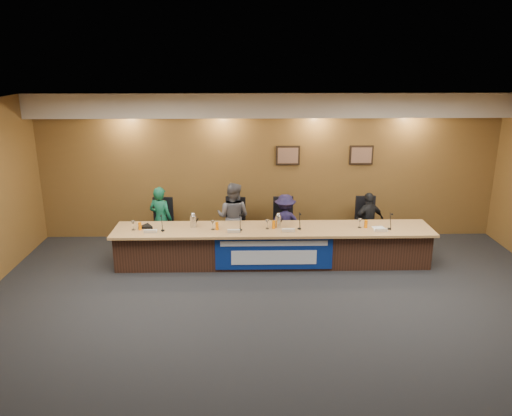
# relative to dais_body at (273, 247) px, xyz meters

# --- Properties ---
(floor) EXTENTS (10.00, 10.00, 0.00)m
(floor) POSITION_rel_dais_body_xyz_m (0.00, -2.40, -0.35)
(floor) COLOR black
(floor) RESTS_ON ground
(ceiling) EXTENTS (10.00, 8.00, 0.04)m
(ceiling) POSITION_rel_dais_body_xyz_m (0.00, -2.40, 2.85)
(ceiling) COLOR silver
(ceiling) RESTS_ON wall_back
(wall_back) EXTENTS (10.00, 0.04, 3.20)m
(wall_back) POSITION_rel_dais_body_xyz_m (0.00, 1.60, 1.25)
(wall_back) COLOR brown
(wall_back) RESTS_ON floor
(soffit) EXTENTS (10.00, 0.50, 0.50)m
(soffit) POSITION_rel_dais_body_xyz_m (0.00, 1.35, 2.60)
(soffit) COLOR beige
(soffit) RESTS_ON wall_back
(dais_body) EXTENTS (6.00, 0.80, 0.70)m
(dais_body) POSITION_rel_dais_body_xyz_m (0.00, 0.00, 0.00)
(dais_body) COLOR #381F15
(dais_body) RESTS_ON floor
(dais_top) EXTENTS (6.10, 0.95, 0.05)m
(dais_top) POSITION_rel_dais_body_xyz_m (0.00, -0.05, 0.38)
(dais_top) COLOR #B2834E
(dais_top) RESTS_ON dais_body
(banner) EXTENTS (2.20, 0.02, 0.65)m
(banner) POSITION_rel_dais_body_xyz_m (0.00, -0.41, 0.03)
(banner) COLOR navy
(banner) RESTS_ON dais_body
(banner_text_upper) EXTENTS (2.00, 0.01, 0.10)m
(banner_text_upper) POSITION_rel_dais_body_xyz_m (0.00, -0.43, 0.23)
(banner_text_upper) COLOR silver
(banner_text_upper) RESTS_ON banner
(banner_text_lower) EXTENTS (1.60, 0.01, 0.28)m
(banner_text_lower) POSITION_rel_dais_body_xyz_m (0.00, -0.43, -0.05)
(banner_text_lower) COLOR silver
(banner_text_lower) RESTS_ON banner
(wall_photo_left) EXTENTS (0.52, 0.04, 0.42)m
(wall_photo_left) POSITION_rel_dais_body_xyz_m (0.40, 1.57, 1.50)
(wall_photo_left) COLOR black
(wall_photo_left) RESTS_ON wall_back
(wall_photo_right) EXTENTS (0.52, 0.04, 0.42)m
(wall_photo_right) POSITION_rel_dais_body_xyz_m (2.00, 1.57, 1.50)
(wall_photo_right) COLOR black
(wall_photo_right) RESTS_ON wall_back
(panelist_a) EXTENTS (0.59, 0.49, 1.38)m
(panelist_a) POSITION_rel_dais_body_xyz_m (-2.27, 0.72, 0.34)
(panelist_a) COLOR #105035
(panelist_a) RESTS_ON floor
(panelist_b) EXTENTS (0.85, 0.75, 1.46)m
(panelist_b) POSITION_rel_dais_body_xyz_m (-0.78, 0.72, 0.38)
(panelist_b) COLOR #525055
(panelist_b) RESTS_ON floor
(panelist_c) EXTENTS (0.78, 0.45, 1.20)m
(panelist_c) POSITION_rel_dais_body_xyz_m (0.29, 0.72, 0.25)
(panelist_c) COLOR #1C173A
(panelist_c) RESTS_ON floor
(panelist_d) EXTENTS (0.78, 0.53, 1.23)m
(panelist_d) POSITION_rel_dais_body_xyz_m (2.03, 0.72, 0.27)
(panelist_d) COLOR black
(panelist_d) RESTS_ON floor
(office_chair_a) EXTENTS (0.49, 0.49, 0.08)m
(office_chair_a) POSITION_rel_dais_body_xyz_m (-2.27, 0.82, 0.13)
(office_chair_a) COLOR black
(office_chair_a) RESTS_ON floor
(office_chair_b) EXTENTS (0.57, 0.57, 0.08)m
(office_chair_b) POSITION_rel_dais_body_xyz_m (-0.78, 0.82, 0.13)
(office_chair_b) COLOR black
(office_chair_b) RESTS_ON floor
(office_chair_c) EXTENTS (0.52, 0.52, 0.08)m
(office_chair_c) POSITION_rel_dais_body_xyz_m (0.29, 0.82, 0.13)
(office_chair_c) COLOR black
(office_chair_c) RESTS_ON floor
(office_chair_d) EXTENTS (0.49, 0.49, 0.08)m
(office_chair_d) POSITION_rel_dais_body_xyz_m (2.03, 0.82, 0.13)
(office_chair_d) COLOR black
(office_chair_d) RESTS_ON floor
(nameplate_a) EXTENTS (0.24, 0.08, 0.10)m
(nameplate_a) POSITION_rel_dais_body_xyz_m (-2.31, -0.29, 0.45)
(nameplate_a) COLOR white
(nameplate_a) RESTS_ON dais_top
(microphone_a) EXTENTS (0.07, 0.07, 0.02)m
(microphone_a) POSITION_rel_dais_body_xyz_m (-2.09, -0.16, 0.41)
(microphone_a) COLOR black
(microphone_a) RESTS_ON dais_top
(juice_glass_a) EXTENTS (0.06, 0.06, 0.15)m
(juice_glass_a) POSITION_rel_dais_body_xyz_m (-2.53, -0.09, 0.47)
(juice_glass_a) COLOR orange
(juice_glass_a) RESTS_ON dais_top
(water_glass_a) EXTENTS (0.08, 0.08, 0.18)m
(water_glass_a) POSITION_rel_dais_body_xyz_m (-2.66, -0.09, 0.49)
(water_glass_a) COLOR silver
(water_glass_a) RESTS_ON dais_top
(nameplate_b) EXTENTS (0.24, 0.08, 0.10)m
(nameplate_b) POSITION_rel_dais_body_xyz_m (-0.75, -0.32, 0.45)
(nameplate_b) COLOR white
(nameplate_b) RESTS_ON dais_top
(microphone_b) EXTENTS (0.07, 0.07, 0.02)m
(microphone_b) POSITION_rel_dais_body_xyz_m (-0.63, -0.16, 0.41)
(microphone_b) COLOR black
(microphone_b) RESTS_ON dais_top
(juice_glass_b) EXTENTS (0.06, 0.06, 0.15)m
(juice_glass_b) POSITION_rel_dais_body_xyz_m (-1.07, -0.12, 0.47)
(juice_glass_b) COLOR orange
(juice_glass_b) RESTS_ON dais_top
(water_glass_b) EXTENTS (0.08, 0.08, 0.18)m
(water_glass_b) POSITION_rel_dais_body_xyz_m (-1.15, -0.11, 0.49)
(water_glass_b) COLOR silver
(water_glass_b) RESTS_ON dais_top
(nameplate_c) EXTENTS (0.24, 0.08, 0.10)m
(nameplate_c) POSITION_rel_dais_body_xyz_m (0.28, -0.30, 0.45)
(nameplate_c) COLOR white
(nameplate_c) RESTS_ON dais_top
(microphone_c) EXTENTS (0.07, 0.07, 0.02)m
(microphone_c) POSITION_rel_dais_body_xyz_m (0.50, -0.12, 0.41)
(microphone_c) COLOR black
(microphone_c) RESTS_ON dais_top
(juice_glass_c) EXTENTS (0.06, 0.06, 0.15)m
(juice_glass_c) POSITION_rel_dais_body_xyz_m (0.01, -0.06, 0.47)
(juice_glass_c) COLOR orange
(juice_glass_c) RESTS_ON dais_top
(water_glass_c) EXTENTS (0.08, 0.08, 0.18)m
(water_glass_c) POSITION_rel_dais_body_xyz_m (-0.11, -0.08, 0.49)
(water_glass_c) COLOR silver
(water_glass_c) RESTS_ON dais_top
(nameplate_d) EXTENTS (0.24, 0.08, 0.10)m
(nameplate_d) POSITION_rel_dais_body_xyz_m (2.01, -0.32, 0.45)
(nameplate_d) COLOR white
(nameplate_d) RESTS_ON dais_top
(microphone_d) EXTENTS (0.07, 0.07, 0.02)m
(microphone_d) POSITION_rel_dais_body_xyz_m (2.21, -0.16, 0.41)
(microphone_d) COLOR black
(microphone_d) RESTS_ON dais_top
(juice_glass_d) EXTENTS (0.06, 0.06, 0.15)m
(juice_glass_d) POSITION_rel_dais_body_xyz_m (1.78, -0.07, 0.47)
(juice_glass_d) COLOR orange
(juice_glass_d) RESTS_ON dais_top
(water_glass_d) EXTENTS (0.08, 0.08, 0.18)m
(water_glass_d) POSITION_rel_dais_body_xyz_m (1.67, -0.06, 0.49)
(water_glass_d) COLOR silver
(water_glass_d) RESTS_ON dais_top
(carafe_left) EXTENTS (0.12, 0.12, 0.23)m
(carafe_left) POSITION_rel_dais_body_xyz_m (-1.53, 0.05, 0.51)
(carafe_left) COLOR silver
(carafe_left) RESTS_ON dais_top
(carafe_mid) EXTENTS (0.11, 0.11, 0.24)m
(carafe_mid) POSITION_rel_dais_body_xyz_m (0.10, -0.01, 0.52)
(carafe_mid) COLOR silver
(carafe_mid) RESTS_ON dais_top
(speakerphone) EXTENTS (0.32, 0.32, 0.05)m
(speakerphone) POSITION_rel_dais_body_xyz_m (-2.44, 0.03, 0.43)
(speakerphone) COLOR black
(speakerphone) RESTS_ON dais_top
(paper_stack) EXTENTS (0.26, 0.33, 0.01)m
(paper_stack) POSITION_rel_dais_body_xyz_m (2.04, -0.14, 0.40)
(paper_stack) COLOR white
(paper_stack) RESTS_ON dais_top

